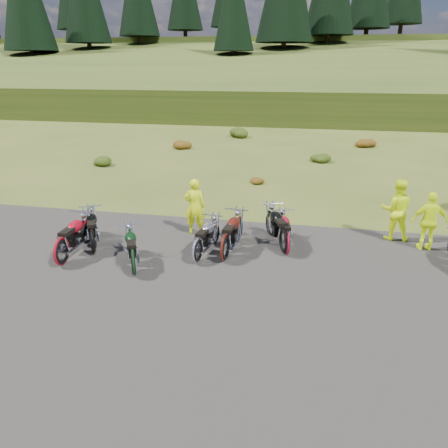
# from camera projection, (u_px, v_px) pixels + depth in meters

# --- Properties ---
(ground) EXTENTS (300.00, 300.00, 0.00)m
(ground) POSITION_uv_depth(u_px,v_px,m) (224.00, 273.00, 11.63)
(ground) COLOR #414C19
(ground) RESTS_ON ground
(gravel_pad) EXTENTS (20.00, 12.00, 0.04)m
(gravel_pad) POSITION_uv_depth(u_px,v_px,m) (206.00, 312.00, 9.80)
(gravel_pad) COLOR black
(gravel_pad) RESTS_ON ground
(hill_slope) EXTENTS (300.00, 45.97, 9.37)m
(hill_slope) POSITION_uv_depth(u_px,v_px,m) (300.00, 104.00, 57.52)
(hill_slope) COLOR #2D4216
(hill_slope) RESTS_ON ground
(hill_plateau) EXTENTS (300.00, 90.00, 9.17)m
(hill_plateau) POSITION_uv_depth(u_px,v_px,m) (310.00, 83.00, 112.59)
(hill_plateau) COLOR #2D4216
(hill_plateau) RESTS_ON ground
(conifer_21) EXTENTS (5.28, 5.28, 14.00)m
(conifer_21) POSITION_uv_depth(u_px,v_px,m) (234.00, 0.00, 54.83)
(conifer_21) COLOR black
(conifer_21) RESTS_ON ground
(shrub_1) EXTENTS (1.03, 1.03, 0.61)m
(shrub_1) POSITION_uv_depth(u_px,v_px,m) (101.00, 160.00, 23.61)
(shrub_1) COLOR #1E310C
(shrub_1) RESTS_ON ground
(shrub_2) EXTENTS (1.30, 1.30, 0.77)m
(shrub_2) POSITION_uv_depth(u_px,v_px,m) (181.00, 143.00, 27.90)
(shrub_2) COLOR #5E260B
(shrub_2) RESTS_ON ground
(shrub_3) EXTENTS (1.56, 1.56, 0.92)m
(shrub_3) POSITION_uv_depth(u_px,v_px,m) (240.00, 131.00, 32.19)
(shrub_3) COLOR #1E310C
(shrub_3) RESTS_ON ground
(shrub_4) EXTENTS (0.77, 0.77, 0.45)m
(shrub_4) POSITION_uv_depth(u_px,v_px,m) (255.00, 179.00, 20.07)
(shrub_4) COLOR #5E260B
(shrub_4) RESTS_ON ground
(shrub_5) EXTENTS (1.03, 1.03, 0.61)m
(shrub_5) POSITION_uv_depth(u_px,v_px,m) (320.00, 157.00, 24.36)
(shrub_5) COLOR #1E310C
(shrub_5) RESTS_ON ground
(shrub_6) EXTENTS (1.30, 1.30, 0.77)m
(shrub_6) POSITION_uv_depth(u_px,v_px,m) (365.00, 141.00, 28.65)
(shrub_6) COLOR #5E260B
(shrub_6) RESTS_ON ground
(motorcycle_0) EXTENTS (1.59, 2.19, 1.10)m
(motorcycle_0) POSITION_uv_depth(u_px,v_px,m) (94.00, 254.00, 12.80)
(motorcycle_0) COLOR black
(motorcycle_0) RESTS_ON ground
(motorcycle_1) EXTENTS (0.78, 2.22, 1.16)m
(motorcycle_1) POSITION_uv_depth(u_px,v_px,m) (64.00, 265.00, 12.07)
(motorcycle_1) COLOR #9F0B1A
(motorcycle_1) RESTS_ON ground
(motorcycle_2) EXTENTS (1.48, 2.10, 1.05)m
(motorcycle_2) POSITION_uv_depth(u_px,v_px,m) (134.00, 276.00, 11.49)
(motorcycle_2) COLOR black
(motorcycle_2) RESTS_ON ground
(motorcycle_3) EXTENTS (0.95, 2.08, 1.05)m
(motorcycle_3) POSITION_uv_depth(u_px,v_px,m) (198.00, 263.00, 12.22)
(motorcycle_3) COLOR silver
(motorcycle_3) RESTS_ON ground
(motorcycle_4) EXTENTS (0.93, 2.26, 1.16)m
(motorcycle_4) POSITION_uv_depth(u_px,v_px,m) (225.00, 261.00, 12.32)
(motorcycle_4) COLOR #4C140C
(motorcycle_4) RESTS_ON ground
(motorcycle_5) EXTENTS (1.50, 2.31, 1.15)m
(motorcycle_5) POSITION_uv_depth(u_px,v_px,m) (283.00, 253.00, 12.81)
(motorcycle_5) COLOR black
(motorcycle_5) RESTS_ON ground
(motorcycle_6) EXTENTS (1.03, 2.06, 1.03)m
(motorcycle_6) POSITION_uv_depth(u_px,v_px,m) (286.00, 255.00, 12.71)
(motorcycle_6) COLOR maroon
(motorcycle_6) RESTS_ON ground
(person_middle) EXTENTS (0.72, 0.53, 1.83)m
(person_middle) POSITION_uv_depth(u_px,v_px,m) (195.00, 208.00, 13.93)
(person_middle) COLOR #CDE50C
(person_middle) RESTS_ON ground
(person_right_a) EXTENTS (0.95, 0.75, 1.93)m
(person_right_a) POSITION_uv_depth(u_px,v_px,m) (396.00, 211.00, 13.49)
(person_right_a) COLOR #CDE50C
(person_right_a) RESTS_ON ground
(person_right_b) EXTENTS (1.07, 0.52, 1.76)m
(person_right_b) POSITION_uv_depth(u_px,v_px,m) (429.00, 222.00, 12.76)
(person_right_b) COLOR #CDE50C
(person_right_b) RESTS_ON ground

